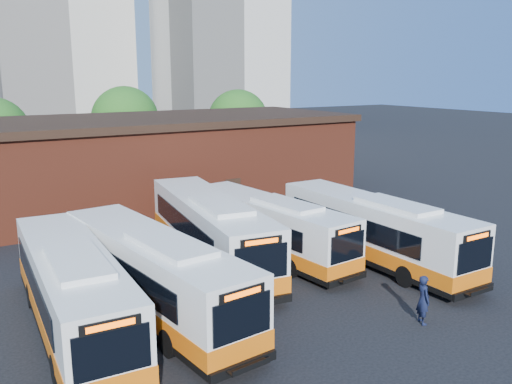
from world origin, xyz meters
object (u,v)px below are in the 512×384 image
bus_farwest (73,294)px  transit_worker (423,300)px  bus_east (373,232)px  bus_west (153,277)px  bus_midwest (210,233)px  bus_mideast (269,229)px

bus_farwest → transit_worker: size_ratio=6.41×
bus_east → bus_west: bearing=-179.8°
bus_west → transit_worker: size_ratio=6.55×
bus_midwest → transit_worker: (4.01, -10.26, -0.65)m
bus_farwest → bus_east: bearing=3.3°
bus_mideast → bus_east: size_ratio=0.95×
bus_east → transit_worker: 7.19m
bus_west → bus_east: bus_west is taller
bus_farwest → transit_worker: (11.71, -6.19, -0.56)m
bus_farwest → bus_east: bus_east is taller
bus_midwest → bus_mideast: 3.29m
bus_midwest → bus_west: bearing=-130.6°
bus_west → bus_midwest: bearing=35.3°
bus_midwest → bus_mideast: bearing=0.8°
bus_midwest → bus_east: (7.35, -3.92, -0.07)m
bus_west → bus_mideast: size_ratio=1.07×
bus_farwest → bus_west: size_ratio=0.98×
bus_midwest → transit_worker: 11.04m
bus_midwest → bus_east: size_ratio=1.06×
bus_midwest → bus_mideast: (3.26, -0.40, -0.17)m
bus_farwest → bus_midwest: bus_midwest is taller
bus_east → transit_worker: bus_east is taller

